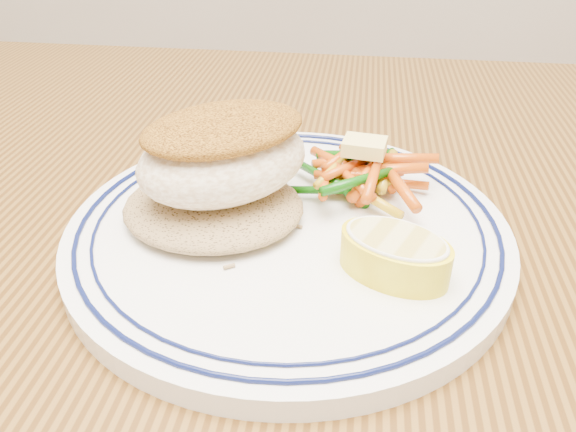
# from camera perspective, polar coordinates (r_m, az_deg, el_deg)

# --- Properties ---
(dining_table) EXTENTS (1.50, 0.90, 0.75)m
(dining_table) POSITION_cam_1_polar(r_m,az_deg,el_deg) (0.43, 2.67, -14.70)
(dining_table) COLOR #482C0E
(dining_table) RESTS_ON ground
(plate) EXTENTS (0.29, 0.29, 0.02)m
(plate) POSITION_cam_1_polar(r_m,az_deg,el_deg) (0.38, 0.00, -1.35)
(plate) COLOR white
(plate) RESTS_ON dining_table
(rice_pilaf) EXTENTS (0.12, 0.11, 0.02)m
(rice_pilaf) POSITION_cam_1_polar(r_m,az_deg,el_deg) (0.38, -7.60, 1.35)
(rice_pilaf) COLOR olive
(rice_pilaf) RESTS_ON plate
(fish_fillet) EXTENTS (0.14, 0.14, 0.06)m
(fish_fillet) POSITION_cam_1_polar(r_m,az_deg,el_deg) (0.36, -6.56, 6.44)
(fish_fillet) COLOR #F9EACD
(fish_fillet) RESTS_ON rice_pilaf
(vegetable_pile) EXTENTS (0.11, 0.10, 0.03)m
(vegetable_pile) POSITION_cam_1_polar(r_m,az_deg,el_deg) (0.41, 7.55, 4.41)
(vegetable_pile) COLOR #0E4E09
(vegetable_pile) RESTS_ON plate
(butter_pat) EXTENTS (0.03, 0.03, 0.01)m
(butter_pat) POSITION_cam_1_polar(r_m,az_deg,el_deg) (0.40, 7.78, 7.02)
(butter_pat) COLOR #FFE87C
(butter_pat) RESTS_ON vegetable_pile
(lemon_wedge) EXTENTS (0.08, 0.08, 0.03)m
(lemon_wedge) POSITION_cam_1_polar(r_m,az_deg,el_deg) (0.33, 10.80, -3.71)
(lemon_wedge) COLOR yellow
(lemon_wedge) RESTS_ON plate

